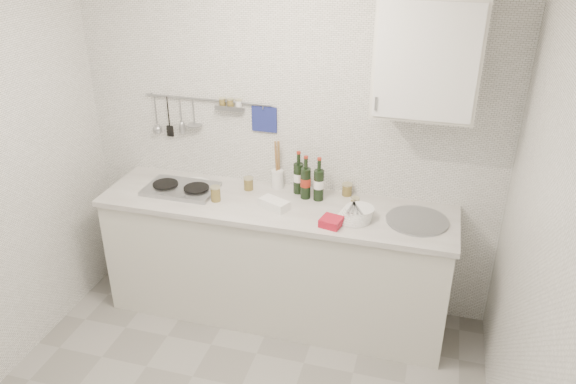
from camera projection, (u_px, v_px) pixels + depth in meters
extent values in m
cube|color=silver|center=(287.00, 142.00, 3.94)|extent=(3.00, 0.02, 2.50)
cube|color=silver|center=(539.00, 295.00, 2.37)|extent=(0.02, 2.80, 2.50)
cube|color=beige|center=(276.00, 262.00, 4.04)|extent=(2.40, 0.60, 0.88)
cube|color=silver|center=(275.00, 206.00, 3.83)|extent=(2.44, 0.64, 0.04)
cube|color=black|center=(277.00, 304.00, 4.23)|extent=(2.34, 0.52, 0.10)
cube|color=#93969B|center=(181.00, 189.00, 3.99)|extent=(0.50, 0.32, 0.03)
cylinder|color=black|center=(165.00, 184.00, 4.01)|extent=(0.18, 0.18, 0.01)
cylinder|color=black|center=(196.00, 188.00, 3.95)|extent=(0.18, 0.18, 0.01)
cylinder|color=#93969B|center=(417.00, 221.00, 3.59)|extent=(0.40, 0.40, 0.02)
cylinder|color=#93969B|center=(416.00, 228.00, 3.62)|extent=(0.34, 0.34, 0.10)
cylinder|color=#93969B|center=(207.00, 100.00, 3.93)|extent=(0.95, 0.02, 0.02)
cube|color=navy|center=(264.00, 119.00, 3.89)|extent=(0.18, 0.02, 0.18)
cube|color=beige|center=(428.00, 56.00, 3.25)|extent=(0.60, 0.35, 0.70)
cube|color=white|center=(426.00, 63.00, 3.10)|extent=(0.56, 0.01, 0.66)
cylinder|color=#93969B|center=(376.00, 103.00, 3.26)|extent=(0.01, 0.01, 0.08)
cylinder|color=#4858A5|center=(193.00, 187.00, 4.03)|extent=(0.27, 0.27, 0.01)
cylinder|color=#4858A5|center=(193.00, 185.00, 4.03)|extent=(0.26, 0.26, 0.01)
cylinder|color=white|center=(354.00, 219.00, 3.61)|extent=(0.23, 0.23, 0.01)
cylinder|color=white|center=(355.00, 217.00, 3.61)|extent=(0.22, 0.22, 0.01)
cylinder|color=white|center=(356.00, 215.00, 3.61)|extent=(0.21, 0.21, 0.01)
cylinder|color=white|center=(357.00, 214.00, 3.60)|extent=(0.21, 0.21, 0.01)
cylinder|color=white|center=(358.00, 212.00, 3.60)|extent=(0.20, 0.20, 0.01)
cylinder|color=white|center=(359.00, 210.00, 3.60)|extent=(0.20, 0.20, 0.01)
cylinder|color=white|center=(360.00, 208.00, 3.59)|extent=(0.19, 0.19, 0.01)
cube|color=white|center=(274.00, 204.00, 3.75)|extent=(0.22, 0.17, 0.06)
cube|color=red|center=(331.00, 222.00, 3.54)|extent=(0.15, 0.15, 0.05)
cylinder|color=white|center=(277.00, 179.00, 4.01)|extent=(0.09, 0.09, 0.13)
cylinder|color=olive|center=(279.00, 158.00, 3.93)|extent=(0.03, 0.07, 0.27)
cylinder|color=olive|center=(276.00, 158.00, 3.95)|extent=(0.04, 0.05, 0.24)
cylinder|color=brown|center=(248.00, 184.00, 3.99)|extent=(0.07, 0.07, 0.08)
cylinder|color=tan|center=(248.00, 178.00, 3.97)|extent=(0.07, 0.07, 0.01)
cylinder|color=brown|center=(347.00, 190.00, 3.91)|extent=(0.07, 0.07, 0.08)
cylinder|color=tan|center=(347.00, 184.00, 3.89)|extent=(0.07, 0.07, 0.01)
cylinder|color=brown|center=(355.00, 204.00, 3.74)|extent=(0.06, 0.06, 0.07)
cylinder|color=tan|center=(355.00, 198.00, 3.72)|extent=(0.06, 0.06, 0.01)
cylinder|color=brown|center=(216.00, 194.00, 3.83)|extent=(0.07, 0.07, 0.10)
cylinder|color=tan|center=(215.00, 187.00, 3.81)|extent=(0.07, 0.07, 0.01)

